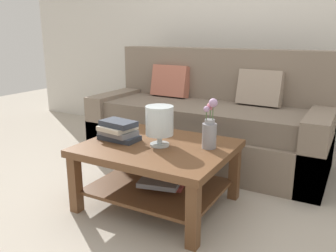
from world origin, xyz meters
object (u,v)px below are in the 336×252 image
couch (208,123)px  book_stack_main (118,130)px  glass_hurricane_vase (160,122)px  coffee_table (158,162)px  flower_pitcher (210,129)px

couch → book_stack_main: couch is taller
couch → glass_hurricane_vase: bearing=-85.7°
book_stack_main → glass_hurricane_vase: 0.35m
couch → coffee_table: size_ratio=2.19×
flower_pitcher → book_stack_main: bearing=-166.8°
book_stack_main → couch: bearing=77.2°
flower_pitcher → couch: bearing=112.9°
book_stack_main → flower_pitcher: flower_pitcher is taller
coffee_table → flower_pitcher: bearing=18.6°
coffee_table → glass_hurricane_vase: size_ratio=3.61×
couch → book_stack_main: 1.14m
glass_hurricane_vase → flower_pitcher: size_ratio=0.81×
book_stack_main → flower_pitcher: bearing=13.2°
glass_hurricane_vase → coffee_table: bearing=161.0°
couch → flower_pitcher: (0.40, -0.94, 0.22)m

